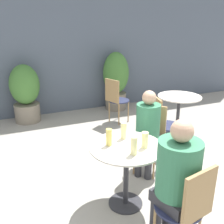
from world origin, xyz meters
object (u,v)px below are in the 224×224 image
cafe_table_far (179,105)px  seated_person_1 (147,126)px  potted_plant_0 (25,92)px  bistro_chair_4 (115,97)px  beer_glass_0 (145,140)px  beer_glass_2 (109,137)px  potted_plant_1 (116,79)px  bistro_chair_0 (188,204)px  bistro_chair_1 (151,133)px  bistro_chair_3 (162,120)px  beer_glass_1 (124,131)px  seated_person_0 (176,176)px  cafe_table_near (126,159)px  beer_glass_3 (134,146)px

cafe_table_far → seated_person_1: 1.48m
seated_person_1 → potted_plant_0: 2.95m
bistro_chair_4 → beer_glass_0: bistro_chair_4 is taller
seated_person_1 → beer_glass_2: (-0.69, -0.37, 0.12)m
seated_person_1 → potted_plant_1: (0.73, 2.69, 0.01)m
cafe_table_far → seated_person_1: seated_person_1 is taller
bistro_chair_0 → bistro_chair_1: same height
bistro_chair_3 → beer_glass_1: bearing=137.6°
seated_person_0 → beer_glass_1: size_ratio=6.65×
cafe_table_near → bistro_chair_0: (0.17, -0.83, -0.03)m
bistro_chair_0 → bistro_chair_3: size_ratio=1.00×
cafe_table_far → beer_glass_1: beer_glass_1 is taller
beer_glass_1 → potted_plant_0: potted_plant_0 is taller
cafe_table_far → seated_person_0: 2.57m
bistro_chair_3 → seated_person_0: (-0.89, -1.57, 0.19)m
cafe_table_near → beer_glass_2: beer_glass_2 is taller
cafe_table_far → potted_plant_0: potted_plant_0 is taller
seated_person_0 → cafe_table_far: bearing=-138.6°
seated_person_1 → bistro_chair_0: bearing=-56.8°
beer_glass_0 → beer_glass_1: bearing=111.0°
bistro_chair_3 → seated_person_1: (-0.50, -0.43, 0.15)m
potted_plant_0 → bistro_chair_1: bearing=-61.7°
bistro_chair_0 → beer_glass_1: (-0.12, 1.01, 0.28)m
cafe_table_near → beer_glass_0: beer_glass_0 is taller
bistro_chair_3 → bistro_chair_4: same height
bistro_chair_3 → beer_glass_0: (-0.87, -0.99, 0.27)m
potted_plant_0 → beer_glass_2: bearing=-79.2°
bistro_chair_4 → beer_glass_0: (-0.73, -2.43, 0.27)m
seated_person_1 → cafe_table_far: bearing=86.3°
potted_plant_0 → seated_person_0: bearing=-76.9°
beer_glass_0 → beer_glass_1: size_ratio=0.91×
bistro_chair_1 → beer_glass_3: (-0.65, -0.75, 0.28)m
seated_person_0 → potted_plant_0: bearing=-88.4°
bistro_chair_4 → potted_plant_1: 0.92m
bistro_chair_3 → beer_glass_1: beer_glass_1 is taller
seated_person_0 → beer_glass_2: bearing=-80.0°
beer_glass_0 → potted_plant_1: (1.09, 3.25, -0.11)m
bistro_chair_3 → beer_glass_3: bearing=147.7°
bistro_chair_0 → potted_plant_1: bearing=-116.7°
cafe_table_far → potted_plant_1: potted_plant_1 is taller
bistro_chair_4 → seated_person_1: size_ratio=0.78×
cafe_table_near → potted_plant_0: (-0.74, 3.12, 0.04)m
seated_person_1 → bistro_chair_1: bearing=90.0°
seated_person_1 → beer_glass_2: 0.79m
bistro_chair_1 → beer_glass_3: size_ratio=4.85×
cafe_table_far → bistro_chair_0: bistro_chair_0 is taller
cafe_table_near → potted_plant_1: (1.25, 3.15, 0.13)m
seated_person_0 → bistro_chair_4: bearing=-115.4°
bistro_chair_4 → seated_person_1: 1.91m
potted_plant_1 → cafe_table_near: bearing=-111.7°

